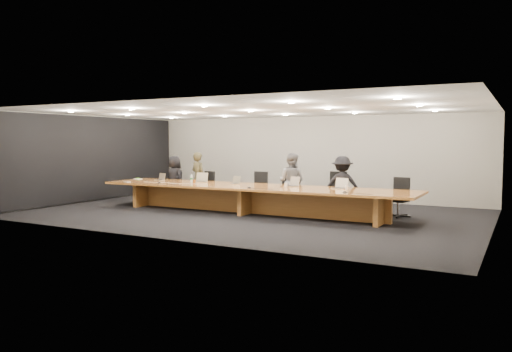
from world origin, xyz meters
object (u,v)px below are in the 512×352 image
at_px(chair_mid_left, 258,189).
at_px(laptop_c, 234,180).
at_px(laptop_d, 291,181).
at_px(amber_mug, 194,181).
at_px(mic_left, 159,183).
at_px(chair_far_left, 173,185).
at_px(person_a, 174,179).
at_px(laptop_b, 200,177).
at_px(chair_mid_right, 285,192).
at_px(person_c, 291,181).
at_px(mic_right, 345,192).
at_px(laptop_a, 159,177).
at_px(person_b, 198,177).
at_px(laptop_e, 339,183).
at_px(chair_right, 336,192).
at_px(conference_table, 251,194).
at_px(paper_cup_near, 286,185).
at_px(chair_left, 205,187).
at_px(water_bottle, 191,179).
at_px(av_box, 127,182).
at_px(chair_far_right, 398,197).
at_px(paper_cup_far, 347,187).
at_px(mic_center, 249,187).
at_px(person_d, 342,185).

xyz_separation_m(chair_mid_left, laptop_c, (-0.23, -1.00, 0.33)).
height_order(laptop_d, amber_mug, laptop_d).
bearing_deg(mic_left, chair_far_left, 116.47).
relative_size(person_a, laptop_b, 4.09).
distance_m(chair_mid_right, laptop_b, 2.59).
distance_m(person_c, mic_right, 2.76).
bearing_deg(chair_mid_right, laptop_a, -164.33).
height_order(person_b, laptop_e, person_b).
height_order(chair_right, laptop_e, chair_right).
height_order(conference_table, chair_far_left, chair_far_left).
bearing_deg(mic_left, paper_cup_near, 10.34).
bearing_deg(laptop_b, person_b, 117.89).
bearing_deg(chair_left, paper_cup_near, -5.64).
distance_m(chair_right, person_c, 1.37).
bearing_deg(water_bottle, av_box, -155.12).
distance_m(person_a, person_b, 0.89).
distance_m(person_b, water_bottle, 1.24).
distance_m(chair_far_right, paper_cup_far, 1.47).
bearing_deg(mic_center, chair_left, 144.74).
bearing_deg(mic_right, mic_center, -178.91).
bearing_deg(person_d, av_box, -0.94).
relative_size(person_a, laptop_d, 4.29).
height_order(conference_table, chair_far_right, chair_far_right).
bearing_deg(person_b, mic_left, 100.44).
bearing_deg(paper_cup_far, amber_mug, -177.32).
bearing_deg(laptop_e, laptop_b, -168.00).
xyz_separation_m(chair_right, paper_cup_far, (0.61, -0.96, 0.23)).
distance_m(chair_far_left, laptop_c, 3.12).
bearing_deg(chair_far_left, person_b, -12.68).
bearing_deg(laptop_d, chair_far_left, -168.45).
bearing_deg(chair_far_right, person_c, -169.08).
height_order(mic_center, mic_right, mic_right).
xyz_separation_m(conference_table, chair_left, (-2.40, 1.31, -0.01)).
bearing_deg(paper_cup_far, chair_left, 168.01).
bearing_deg(amber_mug, laptop_a, 168.13).
distance_m(chair_mid_right, mic_left, 3.68).
bearing_deg(person_d, chair_far_right, 164.02).
height_order(laptop_c, av_box, laptop_c).
distance_m(chair_far_left, laptop_a, 1.02).
distance_m(chair_mid_left, mic_left, 2.92).
bearing_deg(chair_left, amber_mug, -56.38).
bearing_deg(person_c, chair_left, -1.79).
relative_size(chair_right, mic_left, 10.41).
height_order(laptop_c, mic_center, laptop_c).
bearing_deg(mic_right, paper_cup_far, 105.17).
height_order(laptop_d, paper_cup_near, laptop_d).
bearing_deg(laptop_a, laptop_e, 13.45).
relative_size(laptop_d, mic_right, 2.56).
relative_size(person_b, mic_center, 13.97).
height_order(laptop_b, mic_left, laptop_b).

